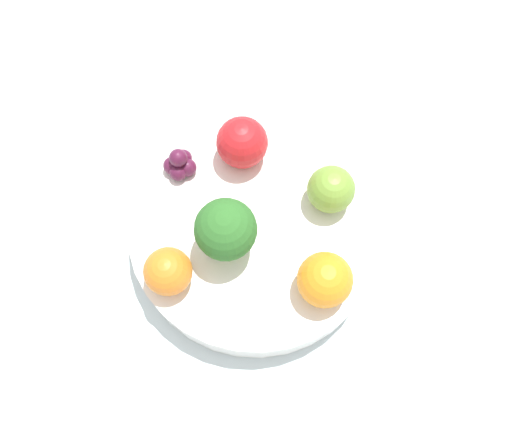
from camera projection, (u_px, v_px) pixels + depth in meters
ground_plane at (256, 242)px, 0.54m from camera, size 6.00×6.00×0.00m
table_surface at (256, 239)px, 0.53m from camera, size 1.20×1.20×0.02m
bowl at (256, 229)px, 0.50m from camera, size 0.25×0.25×0.04m
broccoli at (226, 230)px, 0.44m from camera, size 0.06×0.06×0.07m
apple_red at (331, 189)px, 0.47m from camera, size 0.05×0.05×0.05m
apple_green at (242, 143)px, 0.49m from camera, size 0.05×0.05×0.05m
orange_front at (325, 280)px, 0.44m from camera, size 0.05×0.05×0.05m
orange_back at (168, 271)px, 0.44m from camera, size 0.04×0.04×0.04m
grape_cluster at (180, 164)px, 0.49m from camera, size 0.03×0.03×0.03m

